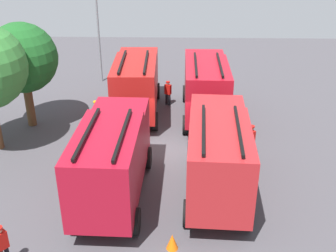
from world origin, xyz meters
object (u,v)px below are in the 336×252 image
at_px(fire_truck_0, 218,152).
at_px(firefighter_2, 251,140).
at_px(fire_truck_1, 206,85).
at_px(fire_truck_2, 112,156).
at_px(traffic_cone_1, 231,98).
at_px(traffic_cone_0, 242,131).
at_px(traffic_cone_2, 172,241).
at_px(firefighter_3, 97,114).
at_px(firefighter_1, 2,244).
at_px(lamppost, 98,26).
at_px(firefighter_0, 168,92).
at_px(fire_truck_3, 136,82).
at_px(tree_1, 22,58).

bearing_deg(fire_truck_0, firefighter_2, -28.41).
bearing_deg(fire_truck_1, fire_truck_2, 153.30).
bearing_deg(traffic_cone_1, traffic_cone_0, -178.78).
bearing_deg(fire_truck_1, traffic_cone_2, 171.65).
bearing_deg(firefighter_2, fire_truck_1, 74.74).
distance_m(fire_truck_0, firefighter_3, 9.11).
distance_m(fire_truck_0, traffic_cone_0, 6.19).
distance_m(fire_truck_0, firefighter_1, 9.18).
bearing_deg(firefighter_3, lamppost, 83.25).
relative_size(firefighter_2, traffic_cone_0, 2.56).
relative_size(fire_truck_0, firefighter_2, 4.03).
height_order(fire_truck_0, firefighter_3, fire_truck_0).
xyz_separation_m(fire_truck_2, lamppost, (15.13, 3.18, 2.08)).
height_order(firefighter_0, firefighter_2, firefighter_2).
relative_size(fire_truck_3, traffic_cone_2, 11.26).
bearing_deg(lamppost, fire_truck_2, -168.12).
xyz_separation_m(fire_truck_3, firefighter_2, (-5.25, -6.37, -1.12)).
height_order(fire_truck_2, traffic_cone_2, fire_truck_2).
relative_size(firefighter_0, lamppost, 0.23).
xyz_separation_m(fire_truck_1, fire_truck_3, (0.37, 4.27, 0.00)).
distance_m(firefighter_2, lamppost, 15.27).
height_order(fire_truck_1, traffic_cone_1, fire_truck_1).
height_order(fire_truck_0, fire_truck_1, same).
relative_size(firefighter_0, traffic_cone_1, 2.86).
relative_size(fire_truck_0, traffic_cone_0, 10.32).
relative_size(firefighter_0, firefighter_2, 0.91).
bearing_deg(traffic_cone_2, lamppost, 17.62).
relative_size(fire_truck_2, firefighter_2, 4.00).
distance_m(fire_truck_0, firefighter_2, 4.02).
distance_m(fire_truck_1, tree_1, 10.77).
height_order(firefighter_0, traffic_cone_1, firefighter_0).
height_order(fire_truck_3, traffic_cone_1, fire_truck_3).
relative_size(firefighter_3, traffic_cone_0, 2.55).
xyz_separation_m(fire_truck_1, fire_truck_2, (-8.65, 4.43, 0.00)).
bearing_deg(lamppost, fire_truck_3, -151.36).
bearing_deg(firefighter_1, traffic_cone_1, 96.56).
relative_size(fire_truck_2, firefighter_0, 4.40).
bearing_deg(firefighter_0, tree_1, -40.45).
relative_size(fire_truck_0, fire_truck_1, 1.01).
xyz_separation_m(firefighter_0, traffic_cone_2, (-13.74, -0.55, -0.60)).
distance_m(fire_truck_1, firefighter_3, 6.78).
xyz_separation_m(firefighter_1, traffic_cone_0, (10.24, -9.75, -0.61)).
height_order(fire_truck_2, traffic_cone_0, fire_truck_2).
bearing_deg(fire_truck_0, traffic_cone_0, -16.05).
relative_size(fire_truck_0, fire_truck_3, 1.01).
distance_m(firefighter_1, tree_1, 12.21).
xyz_separation_m(traffic_cone_0, traffic_cone_1, (5.04, 0.11, -0.07)).
distance_m(fire_truck_0, fire_truck_1, 8.18).
height_order(firefighter_3, lamppost, lamppost).
relative_size(traffic_cone_2, lamppost, 0.09).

